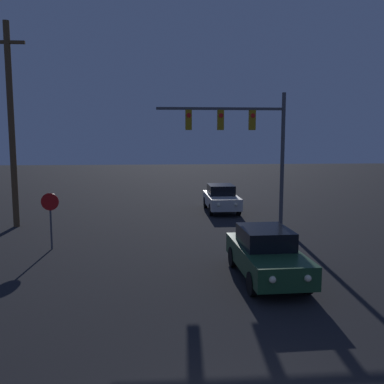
% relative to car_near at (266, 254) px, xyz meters
% --- Properties ---
extents(car_near, '(1.78, 4.27, 1.49)m').
position_rel_car_near_xyz_m(car_near, '(0.00, 0.00, 0.00)').
color(car_near, '#1E4728').
rests_on(car_near, ground_plane).
extents(car_far, '(1.70, 4.24, 1.49)m').
position_rel_car_near_xyz_m(car_far, '(0.35, 11.61, 0.00)').
color(car_far, beige).
rests_on(car_far, ground_plane).
extents(traffic_signal_mast, '(5.93, 0.30, 6.20)m').
position_rel_car_near_xyz_m(traffic_signal_mast, '(0.85, 7.44, 3.53)').
color(traffic_signal_mast, '#4C4C51').
rests_on(traffic_signal_mast, ground_plane).
extents(stop_sign, '(0.65, 0.07, 2.13)m').
position_rel_car_near_xyz_m(stop_sign, '(-7.18, 3.90, 0.71)').
color(stop_sign, '#4C4C51').
rests_on(stop_sign, ground_plane).
extents(utility_pole, '(1.55, 0.28, 9.31)m').
position_rel_car_near_xyz_m(utility_pole, '(-9.84, 8.23, 4.04)').
color(utility_pole, brown).
rests_on(utility_pole, ground_plane).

